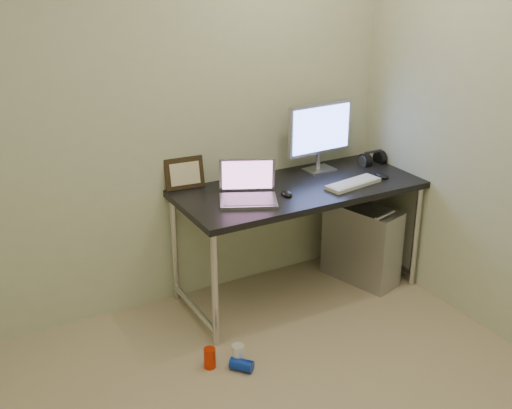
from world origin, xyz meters
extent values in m
cube|color=beige|center=(0.00, 1.75, 1.25)|extent=(3.50, 0.02, 2.50)
cube|color=black|center=(0.98, 1.41, 0.73)|extent=(1.55, 0.68, 0.04)
cylinder|color=silver|center=(0.24, 1.11, 0.35)|extent=(0.04, 0.04, 0.71)
cylinder|color=silver|center=(0.24, 1.71, 0.35)|extent=(0.04, 0.04, 0.71)
cylinder|color=silver|center=(1.71, 1.11, 0.35)|extent=(0.04, 0.04, 0.71)
cylinder|color=silver|center=(1.71, 1.71, 0.35)|extent=(0.04, 0.04, 0.71)
cylinder|color=silver|center=(0.24, 1.41, 0.08)|extent=(0.04, 0.60, 0.04)
cylinder|color=silver|center=(1.71, 1.41, 0.08)|extent=(0.04, 0.60, 0.04)
cube|color=#A2A2A6|center=(1.45, 1.35, 0.27)|extent=(0.36, 0.56, 0.54)
cylinder|color=#AEAEB6|center=(1.45, 1.14, 0.56)|extent=(0.19, 0.08, 0.03)
cylinder|color=#AEAEB6|center=(1.45, 1.57, 0.56)|extent=(0.19, 0.08, 0.03)
cylinder|color=black|center=(1.40, 1.70, 0.40)|extent=(0.01, 0.16, 0.69)
cylinder|color=black|center=(1.49, 1.68, 0.38)|extent=(0.02, 0.11, 0.71)
cylinder|color=red|center=(0.12, 0.94, 0.06)|extent=(0.07, 0.07, 0.12)
cylinder|color=white|center=(0.26, 0.88, 0.06)|extent=(0.08, 0.08, 0.13)
cylinder|color=#0D2CA6|center=(0.26, 0.83, 0.03)|extent=(0.14, 0.14, 0.07)
cube|color=#AEAEB6|center=(0.57, 1.33, 0.76)|extent=(0.40, 0.36, 0.02)
cube|color=gray|center=(0.57, 1.33, 0.77)|extent=(0.35, 0.30, 0.00)
cube|color=gray|center=(0.63, 1.45, 0.87)|extent=(0.32, 0.19, 0.21)
cube|color=#864D7B|center=(0.63, 1.44, 0.87)|extent=(0.29, 0.16, 0.18)
cube|color=#AEAEB6|center=(1.25, 1.60, 0.76)|extent=(0.20, 0.15, 0.01)
cylinder|color=#AEAEB6|center=(1.25, 1.62, 0.82)|extent=(0.03, 0.03, 0.11)
cube|color=#AEAEB6|center=(1.25, 1.61, 1.04)|extent=(0.49, 0.06, 0.34)
cube|color=#5B75E2|center=(1.25, 1.59, 1.04)|extent=(0.44, 0.03, 0.29)
cube|color=silver|center=(1.28, 1.26, 0.76)|extent=(0.40, 0.19, 0.02)
ellipsoid|color=black|center=(1.54, 1.29, 0.77)|extent=(0.07, 0.12, 0.04)
ellipsoid|color=black|center=(0.83, 1.32, 0.77)|extent=(0.09, 0.11, 0.03)
cylinder|color=black|center=(1.59, 1.54, 0.78)|extent=(0.04, 0.11, 0.11)
cylinder|color=black|center=(1.72, 1.54, 0.78)|extent=(0.04, 0.11, 0.11)
cube|color=black|center=(1.65, 1.54, 0.84)|extent=(0.14, 0.02, 0.01)
cube|color=black|center=(0.34, 1.72, 0.85)|extent=(0.25, 0.09, 0.20)
cylinder|color=silver|center=(0.61, 1.67, 0.80)|extent=(0.01, 0.01, 0.09)
cylinder|color=silver|center=(0.61, 1.67, 0.85)|extent=(0.04, 0.04, 0.04)
camera|label=1|loc=(-1.06, -1.74, 2.16)|focal=45.00mm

